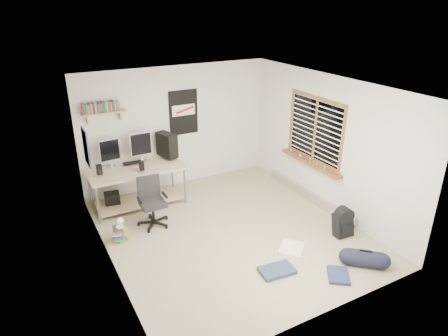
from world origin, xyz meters
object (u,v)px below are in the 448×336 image
backpack (343,225)px  book_stack (119,233)px  desk (138,188)px  office_chair (152,200)px  duffel_bag (365,258)px

backpack → book_stack: backpack is taller
desk → backpack: 3.77m
backpack → book_stack: 3.72m
office_chair → duffel_bag: office_chair is taller
desk → book_stack: bearing=-144.7°
duffel_bag → book_stack: 3.88m
backpack → duffel_bag: (-0.32, -0.79, -0.06)m
book_stack → office_chair: bearing=18.3°
office_chair → book_stack: (-0.67, -0.22, -0.34)m
desk → backpack: size_ratio=4.27×
backpack → book_stack: bearing=158.4°
duffel_bag → book_stack: size_ratio=1.29×
office_chair → duffel_bag: (2.36, -2.63, -0.35)m
desk → office_chair: size_ratio=2.01×
desk → book_stack: 1.25m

